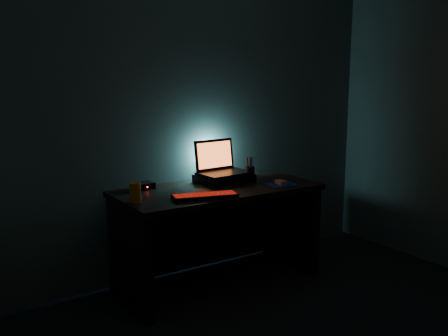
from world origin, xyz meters
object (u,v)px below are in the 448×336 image
mouse (281,182)px  router (144,186)px  keyboard (205,196)px  pen_cup (250,173)px  laptop (220,166)px  juice_glass (135,192)px

mouse → router: (-0.92, 0.44, 0.01)m
keyboard → mouse: bearing=18.8°
mouse → pen_cup: 0.30m
laptop → router: bearing=169.1°
pen_cup → router: 0.85m
mouse → keyboard: bearing=-168.4°
keyboard → router: bearing=131.5°
keyboard → router: size_ratio=3.20×
keyboard → pen_cup: (0.61, 0.32, 0.04)m
laptop → keyboard: bearing=-137.7°
router → pen_cup: bearing=-14.1°
laptop → pen_cup: size_ratio=3.80×
laptop → router: (-0.62, 0.07, -0.10)m
laptop → mouse: (0.31, -0.37, -0.10)m
laptop → router: 0.63m
juice_glass → pen_cup: bearing=9.1°
laptop → pen_cup: 0.25m
pen_cup → juice_glass: juice_glass is taller
mouse → juice_glass: 1.14m
keyboard → router: 0.53m
laptop → mouse: laptop is taller
laptop → juice_glass: bearing=-166.9°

